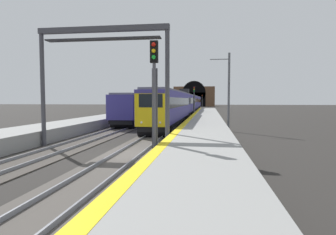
{
  "coord_description": "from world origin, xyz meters",
  "views": [
    {
      "loc": [
        -15.6,
        -4.39,
        3.12
      ],
      "look_at": [
        12.3,
        -0.41,
        1.35
      ],
      "focal_mm": 30.84,
      "sensor_mm": 36.0,
      "label": 1
    }
  ],
  "objects_px": {
    "railway_signal_mid": "(194,99)",
    "overhead_signal_gantry": "(103,58)",
    "railway_signal_far": "(202,100)",
    "train_main_approaching": "(188,103)",
    "catenary_mast_near": "(228,91)",
    "railway_signal_near": "(154,91)",
    "train_adjacent_platform": "(156,105)"
  },
  "relations": [
    {
      "from": "railway_signal_far",
      "to": "overhead_signal_gantry",
      "type": "height_order",
      "value": "overhead_signal_gantry"
    },
    {
      "from": "railway_signal_mid",
      "to": "catenary_mast_near",
      "type": "relative_size",
      "value": 0.71
    },
    {
      "from": "train_adjacent_platform",
      "to": "railway_signal_far",
      "type": "height_order",
      "value": "railway_signal_far"
    },
    {
      "from": "train_main_approaching",
      "to": "train_adjacent_platform",
      "type": "xyz_separation_m",
      "value": [
        -12.26,
        4.71,
        -0.15
      ]
    },
    {
      "from": "train_adjacent_platform",
      "to": "overhead_signal_gantry",
      "type": "height_order",
      "value": "overhead_signal_gantry"
    },
    {
      "from": "railway_signal_near",
      "to": "train_main_approaching",
      "type": "bearing_deg",
      "value": -177.86
    },
    {
      "from": "railway_signal_mid",
      "to": "railway_signal_far",
      "type": "xyz_separation_m",
      "value": [
        60.05,
        0.0,
        -0.37
      ]
    },
    {
      "from": "train_adjacent_platform",
      "to": "railway_signal_mid",
      "type": "height_order",
      "value": "railway_signal_mid"
    },
    {
      "from": "railway_signal_far",
      "to": "overhead_signal_gantry",
      "type": "distance_m",
      "value": 93.34
    },
    {
      "from": "overhead_signal_gantry",
      "to": "railway_signal_far",
      "type": "bearing_deg",
      "value": -2.53
    },
    {
      "from": "railway_signal_near",
      "to": "catenary_mast_near",
      "type": "xyz_separation_m",
      "value": [
        14.79,
        -4.48,
        0.35
      ]
    },
    {
      "from": "railway_signal_near",
      "to": "railway_signal_far",
      "type": "distance_m",
      "value": 97.24
    },
    {
      "from": "train_main_approaching",
      "to": "railway_signal_mid",
      "type": "height_order",
      "value": "railway_signal_mid"
    },
    {
      "from": "railway_signal_far",
      "to": "train_main_approaching",
      "type": "bearing_deg",
      "value": -2.02
    },
    {
      "from": "railway_signal_mid",
      "to": "overhead_signal_gantry",
      "type": "relative_size",
      "value": 0.63
    },
    {
      "from": "railway_signal_far",
      "to": "overhead_signal_gantry",
      "type": "xyz_separation_m",
      "value": [
        -93.21,
        4.12,
        2.89
      ]
    },
    {
      "from": "overhead_signal_gantry",
      "to": "train_main_approaching",
      "type": "bearing_deg",
      "value": -3.12
    },
    {
      "from": "train_main_approaching",
      "to": "catenary_mast_near",
      "type": "xyz_separation_m",
      "value": [
        -32.46,
        -6.24,
        1.55
      ]
    },
    {
      "from": "overhead_signal_gantry",
      "to": "railway_signal_mid",
      "type": "bearing_deg",
      "value": -7.08
    },
    {
      "from": "railway_signal_mid",
      "to": "catenary_mast_near",
      "type": "height_order",
      "value": "catenary_mast_near"
    },
    {
      "from": "train_adjacent_platform",
      "to": "overhead_signal_gantry",
      "type": "bearing_deg",
      "value": -176.35
    },
    {
      "from": "train_main_approaching",
      "to": "railway_signal_mid",
      "type": "xyz_separation_m",
      "value": [
        -10.06,
        -1.76,
        0.91
      ]
    },
    {
      "from": "railway_signal_near",
      "to": "catenary_mast_near",
      "type": "bearing_deg",
      "value": 163.14
    },
    {
      "from": "railway_signal_far",
      "to": "railway_signal_mid",
      "type": "bearing_deg",
      "value": 0.0
    },
    {
      "from": "train_adjacent_platform",
      "to": "railway_signal_mid",
      "type": "bearing_deg",
      "value": -71.89
    },
    {
      "from": "railway_signal_near",
      "to": "railway_signal_mid",
      "type": "relative_size",
      "value": 1.09
    },
    {
      "from": "train_main_approaching",
      "to": "catenary_mast_near",
      "type": "bearing_deg",
      "value": 11.69
    },
    {
      "from": "railway_signal_near",
      "to": "overhead_signal_gantry",
      "type": "relative_size",
      "value": 0.69
    },
    {
      "from": "train_adjacent_platform",
      "to": "railway_signal_near",
      "type": "height_order",
      "value": "railway_signal_near"
    },
    {
      "from": "train_main_approaching",
      "to": "catenary_mast_near",
      "type": "distance_m",
      "value": 33.09
    },
    {
      "from": "train_adjacent_platform",
      "to": "overhead_signal_gantry",
      "type": "distance_m",
      "value": 31.25
    },
    {
      "from": "train_main_approaching",
      "to": "overhead_signal_gantry",
      "type": "relative_size",
      "value": 9.08
    }
  ]
}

